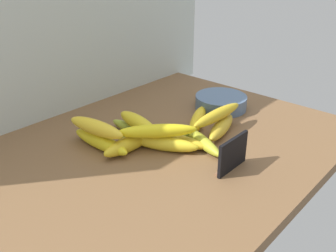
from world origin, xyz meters
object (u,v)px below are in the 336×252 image
Objects in this scene: banana_6 at (177,140)px; banana_10 at (138,122)px; banana_11 at (157,131)px; banana_2 at (131,143)px; banana_8 at (137,131)px; banana_0 at (163,143)px; fruit_bowl at (221,102)px; banana_9 at (218,115)px; banana_7 at (198,120)px; banana_12 at (96,127)px; banana_5 at (101,142)px; banana_4 at (153,136)px; chalkboard_sign at (232,155)px; banana_3 at (221,127)px; banana_1 at (201,141)px.

banana_6 is 1.08× the size of banana_10.
banana_2 is at bearing 128.08° from banana_11.
banana_11 reaches higher than banana_8.
banana_8 is at bearing 87.01° from banana_0.
fruit_bowl is 33.17cm from banana_0.
fruit_bowl is 32.83cm from banana_8.
fruit_bowl is 0.80× the size of banana_9.
banana_2 reaches higher than banana_7.
banana_5 is at bearing -70.97° from banana_12.
banana_11 is (-18.93, -1.46, 3.88)cm from banana_7.
fruit_bowl is at bearing 8.36° from banana_7.
banana_7 is at bearing -20.54° from banana_5.
banana_6 is 14.14cm from banana_9.
banana_4 is (7.01, -1.17, -0.27)cm from banana_2.
chalkboard_sign is 17.39cm from banana_6.
banana_10 is at bearing 172.39° from fruit_bowl.
chalkboard_sign is 24.99cm from banana_7.
banana_9 reaches higher than banana_10.
banana_10 is at bearing 114.31° from banana_4.
banana_9 is (17.33, -4.65, 3.68)cm from banana_0.
banana_8 is (-17.28, 16.39, -0.37)cm from banana_3.
banana_11 is at bearing -97.10° from banana_10.
banana_9 is (22.92, -10.98, 3.55)cm from banana_2.
banana_9 is at bearing -42.14° from banana_8.
banana_5 is 0.95× the size of banana_8.
banana_1 is 13.02cm from banana_4.
banana_9 reaches higher than banana_3.
banana_10 reaches higher than banana_2.
banana_8 is (6.14, 4.20, -0.46)cm from banana_2.
banana_7 is 0.92× the size of banana_9.
banana_8 is 10.61cm from banana_11.
banana_6 is 13.84cm from banana_7.
fruit_bowl is 1.05× the size of banana_10.
banana_12 is (-14.92, 15.00, 4.32)cm from banana_6.
banana_1 is at bearing -138.47° from banana_7.
banana_11 is at bearing -173.82° from fruit_bowl.
chalkboard_sign reaches higher than banana_12.
banana_3 is (9.74, 0.16, 0.35)cm from banana_1.
fruit_bowl reaches higher than banana_5.
fruit_bowl is at bearing 23.27° from banana_1.
banana_1 is 12.41cm from banana_11.
banana_6 is (9.80, -7.52, -0.46)cm from banana_2.
banana_0 reaches higher than banana_4.
fruit_bowl is 0.92× the size of banana_12.
banana_9 is at bearing -16.62° from banana_11.
banana_9 is at bearing -25.60° from banana_2.
banana_2 is 1.04× the size of banana_6.
banana_0 is at bearing -171.97° from fruit_bowl.
banana_3 is at bearing -88.27° from banana_7.
banana_3 is 0.83× the size of banana_9.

